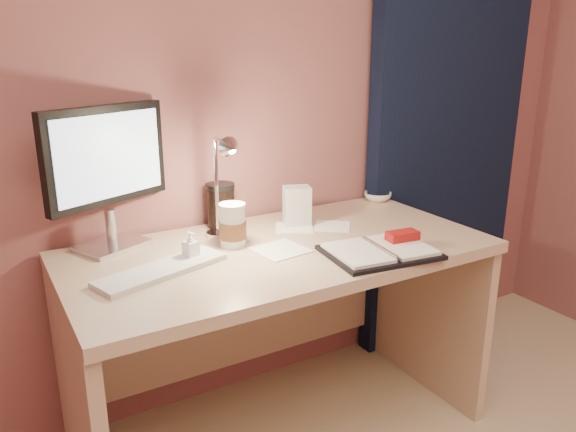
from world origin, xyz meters
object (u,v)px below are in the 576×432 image
keyboard (162,270)px  bowl (378,196)px  desk (270,300)px  monitor (105,165)px  planner (382,250)px  coffee_cup (233,226)px  product_box (297,206)px  lotion_bottle (191,246)px  dark_jar (221,207)px  desk_lamp (229,177)px

keyboard → bowl: bearing=-1.4°
desk → monitor: 0.73m
planner → coffee_cup: coffee_cup is taller
product_box → desk: bearing=-129.2°
planner → product_box: (-0.08, 0.40, 0.06)m
product_box → lotion_bottle: bearing=-143.5°
keyboard → lotion_bottle: size_ratio=4.43×
desk → product_box: size_ratio=9.73×
bowl → coffee_cup: bearing=-165.7°
keyboard → planner: bearing=-34.5°
desk → product_box: bearing=31.0°
monitor → product_box: monitor is taller
planner → monitor: bearing=153.2°
desk → product_box: product_box is taller
planner → dark_jar: bearing=129.4°
desk → bowl: (0.64, 0.21, 0.24)m
planner → coffee_cup: (-0.38, 0.31, 0.06)m
desk_lamp → keyboard: bearing=-152.6°
planner → desk_lamp: 0.55m
desk → dark_jar: 0.38m
coffee_cup → dark_jar: size_ratio=1.01×
keyboard → planner: (0.66, -0.21, 0.00)m
planner → product_box: 0.41m
monitor → coffee_cup: size_ratio=3.19×
product_box → desk_lamp: bearing=-148.1°
desk → lotion_bottle: 0.40m
planner → dark_jar: (-0.33, 0.52, 0.06)m
monitor → product_box: 0.69m
planner → keyboard: bearing=169.7°
bowl → desk: bearing=-161.9°
bowl → lotion_bottle: bearing=-165.3°
product_box → planner: bearing=-59.2°
desk → coffee_cup: coffee_cup is taller
bowl → desk_lamp: (-0.77, -0.17, 0.21)m
bowl → desk_lamp: 0.82m
dark_jar → monitor: bearing=-176.0°
lotion_bottle → dark_jar: dark_jar is taller
monitor → desk_lamp: 0.39m
desk → dark_jar: (-0.08, 0.23, 0.30)m
keyboard → planner: size_ratio=1.10×
keyboard → desk: bearing=-5.0°
monitor → dark_jar: 0.45m
desk → product_box: (0.17, 0.10, 0.30)m
lotion_bottle → product_box: 0.49m
desk → product_box: 0.36m
keyboard → planner: 0.69m
product_box → dark_jar: bearing=174.1°
desk → bowl: bearing=18.1°
dark_jar → desk_lamp: (-0.05, -0.19, 0.16)m
keyboard → dark_jar: 0.46m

